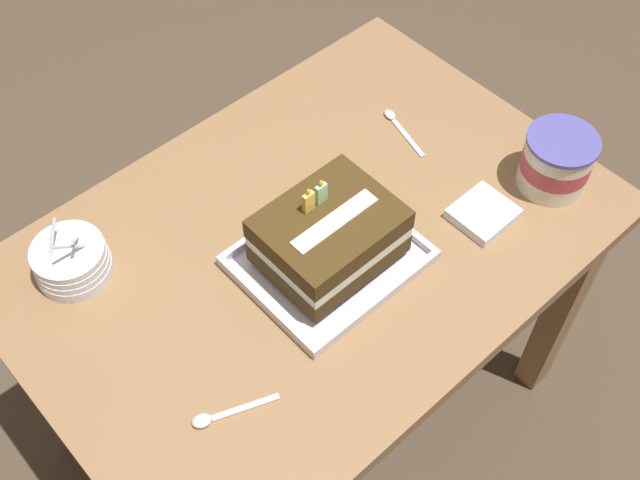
{
  "coord_description": "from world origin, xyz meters",
  "views": [
    {
      "loc": [
        -0.56,
        -0.64,
        1.85
      ],
      "look_at": [
        -0.01,
        -0.03,
        0.74
      ],
      "focal_mm": 44.35,
      "sensor_mm": 36.0,
      "label": 1
    }
  ],
  "objects_px": {
    "bowl_stack": "(71,261)",
    "birthday_cake": "(329,236)",
    "foil_tray": "(329,260)",
    "serving_spoon_by_bowls": "(214,417)",
    "napkin_pile": "(483,214)",
    "ice_cream_tub": "(556,161)",
    "serving_spoon_near_tray": "(396,123)"
  },
  "relations": [
    {
      "from": "bowl_stack",
      "to": "ice_cream_tub",
      "type": "relative_size",
      "value": 1.0
    },
    {
      "from": "foil_tray",
      "to": "napkin_pile",
      "type": "relative_size",
      "value": 2.8
    },
    {
      "from": "ice_cream_tub",
      "to": "napkin_pile",
      "type": "relative_size",
      "value": 1.24
    },
    {
      "from": "serving_spoon_by_bowls",
      "to": "birthday_cake",
      "type": "bearing_deg",
      "value": 16.51
    },
    {
      "from": "ice_cream_tub",
      "to": "birthday_cake",
      "type": "bearing_deg",
      "value": 161.52
    },
    {
      "from": "bowl_stack",
      "to": "foil_tray",
      "type": "bearing_deg",
      "value": -39.49
    },
    {
      "from": "ice_cream_tub",
      "to": "serving_spoon_near_tray",
      "type": "relative_size",
      "value": 0.94
    },
    {
      "from": "serving_spoon_near_tray",
      "to": "serving_spoon_by_bowls",
      "type": "xyz_separation_m",
      "value": [
        -0.66,
        -0.26,
        0.0
      ]
    },
    {
      "from": "foil_tray",
      "to": "birthday_cake",
      "type": "relative_size",
      "value": 1.34
    },
    {
      "from": "bowl_stack",
      "to": "napkin_pile",
      "type": "distance_m",
      "value": 0.74
    },
    {
      "from": "bowl_stack",
      "to": "serving_spoon_by_bowls",
      "type": "height_order",
      "value": "bowl_stack"
    },
    {
      "from": "napkin_pile",
      "to": "serving_spoon_near_tray",
      "type": "bearing_deg",
      "value": 78.82
    },
    {
      "from": "serving_spoon_near_tray",
      "to": "serving_spoon_by_bowls",
      "type": "distance_m",
      "value": 0.71
    },
    {
      "from": "bowl_stack",
      "to": "birthday_cake",
      "type": "bearing_deg",
      "value": -39.48
    },
    {
      "from": "bowl_stack",
      "to": "napkin_pile",
      "type": "xyz_separation_m",
      "value": [
        0.62,
        -0.4,
        -0.02
      ]
    },
    {
      "from": "foil_tray",
      "to": "napkin_pile",
      "type": "bearing_deg",
      "value": -22.63
    },
    {
      "from": "serving_spoon_by_bowls",
      "to": "napkin_pile",
      "type": "bearing_deg",
      "value": -1.67
    },
    {
      "from": "foil_tray",
      "to": "serving_spoon_near_tray",
      "type": "distance_m",
      "value": 0.37
    },
    {
      "from": "bowl_stack",
      "to": "serving_spoon_by_bowls",
      "type": "xyz_separation_m",
      "value": [
        0.01,
        -0.38,
        -0.03
      ]
    },
    {
      "from": "serving_spoon_near_tray",
      "to": "serving_spoon_by_bowls",
      "type": "relative_size",
      "value": 1.03
    },
    {
      "from": "foil_tray",
      "to": "ice_cream_tub",
      "type": "distance_m",
      "value": 0.46
    },
    {
      "from": "bowl_stack",
      "to": "napkin_pile",
      "type": "height_order",
      "value": "bowl_stack"
    },
    {
      "from": "ice_cream_tub",
      "to": "napkin_pile",
      "type": "distance_m",
      "value": 0.17
    },
    {
      "from": "serving_spoon_by_bowls",
      "to": "napkin_pile",
      "type": "height_order",
      "value": "napkin_pile"
    },
    {
      "from": "serving_spoon_by_bowls",
      "to": "ice_cream_tub",
      "type": "bearing_deg",
      "value": -3.57
    },
    {
      "from": "foil_tray",
      "to": "serving_spoon_near_tray",
      "type": "height_order",
      "value": "foil_tray"
    },
    {
      "from": "foil_tray",
      "to": "serving_spoon_by_bowls",
      "type": "xyz_separation_m",
      "value": [
        -0.33,
        -0.1,
        -0.0
      ]
    },
    {
      "from": "bowl_stack",
      "to": "serving_spoon_near_tray",
      "type": "bearing_deg",
      "value": -10.3
    },
    {
      "from": "ice_cream_tub",
      "to": "serving_spoon_near_tray",
      "type": "xyz_separation_m",
      "value": [
        -0.1,
        0.31,
        -0.06
      ]
    },
    {
      "from": "foil_tray",
      "to": "bowl_stack",
      "type": "distance_m",
      "value": 0.44
    },
    {
      "from": "foil_tray",
      "to": "serving_spoon_by_bowls",
      "type": "distance_m",
      "value": 0.35
    },
    {
      "from": "bowl_stack",
      "to": "napkin_pile",
      "type": "relative_size",
      "value": 1.24
    }
  ]
}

